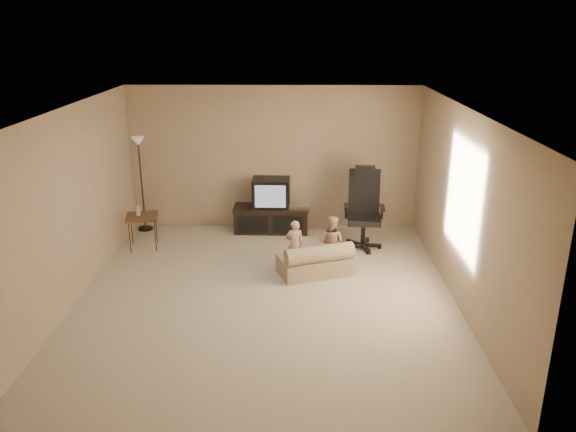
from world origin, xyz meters
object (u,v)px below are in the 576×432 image
(tv_stand, at_px, (272,210))
(toddler_right, at_px, (331,242))
(office_chair, at_px, (363,219))
(child_sofa, at_px, (316,262))
(toddler_left, at_px, (295,244))
(floor_lamp, at_px, (140,163))
(side_table, at_px, (142,217))

(tv_stand, bearing_deg, toddler_right, -57.31)
(office_chair, relative_size, child_sofa, 1.15)
(toddler_left, bearing_deg, tv_stand, -79.50)
(office_chair, bearing_deg, floor_lamp, 172.98)
(tv_stand, bearing_deg, floor_lamp, 179.85)
(office_chair, distance_m, toddler_right, 1.05)
(tv_stand, relative_size, toddler_right, 1.63)
(floor_lamp, distance_m, toddler_right, 3.67)
(office_chair, distance_m, toddler_left, 1.41)
(floor_lamp, xyz_separation_m, toddler_left, (2.66, -1.59, -0.84))
(toddler_left, height_order, toddler_right, toddler_right)
(floor_lamp, bearing_deg, side_table, -77.03)
(tv_stand, distance_m, side_table, 2.21)
(side_table, distance_m, floor_lamp, 1.10)
(tv_stand, xyz_separation_m, child_sofa, (0.72, -1.79, -0.19))
(side_table, distance_m, child_sofa, 2.97)
(tv_stand, bearing_deg, side_table, -157.64)
(child_sofa, relative_size, toddler_right, 1.40)
(side_table, height_order, child_sofa, side_table)
(office_chair, relative_size, toddler_left, 1.78)
(office_chair, xyz_separation_m, floor_lamp, (-3.77, 0.74, 0.74))
(floor_lamp, height_order, toddler_right, floor_lamp)
(side_table, height_order, toddler_left, toddler_left)
(office_chair, distance_m, side_table, 3.58)
(tv_stand, distance_m, floor_lamp, 2.40)
(toddler_left, bearing_deg, floor_lamp, -35.29)
(tv_stand, relative_size, child_sofa, 1.16)
(office_chair, bearing_deg, toddler_right, -119.41)
(child_sofa, relative_size, toddler_left, 1.55)
(office_chair, xyz_separation_m, side_table, (-3.58, -0.11, 0.06))
(tv_stand, height_order, floor_lamp, floor_lamp)
(child_sofa, bearing_deg, toddler_right, 27.53)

